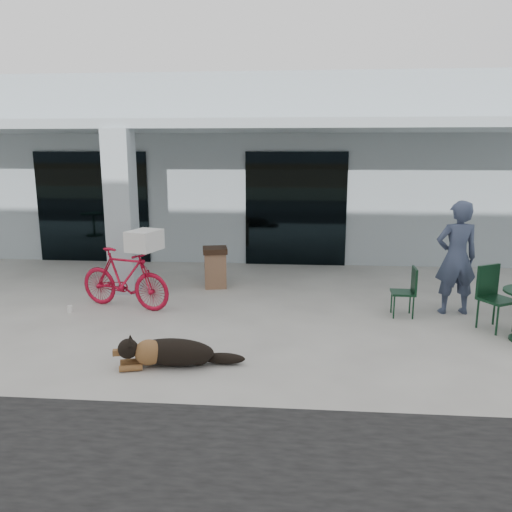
# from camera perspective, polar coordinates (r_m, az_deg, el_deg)

# --- Properties ---
(ground) EXTENTS (80.00, 80.00, 0.00)m
(ground) POSITION_cam_1_polar(r_m,az_deg,el_deg) (7.66, -9.56, -9.08)
(ground) COLOR beige
(ground) RESTS_ON ground
(building) EXTENTS (22.00, 7.00, 4.50)m
(building) POSITION_cam_1_polar(r_m,az_deg,el_deg) (15.53, -2.08, 10.23)
(building) COLOR #A6B5BC
(building) RESTS_ON ground
(storefront_glass_left) EXTENTS (2.80, 0.06, 2.70)m
(storefront_glass_left) POSITION_cam_1_polar(r_m,az_deg,el_deg) (12.99, -18.17, 5.31)
(storefront_glass_left) COLOR black
(storefront_glass_left) RESTS_ON ground
(storefront_glass_right) EXTENTS (2.40, 0.06, 2.70)m
(storefront_glass_right) POSITION_cam_1_polar(r_m,az_deg,el_deg) (11.98, 4.56, 5.35)
(storefront_glass_right) COLOR black
(storefront_glass_right) RESTS_ON ground
(column) EXTENTS (0.50, 0.50, 3.12)m
(column) POSITION_cam_1_polar(r_m,az_deg,el_deg) (9.87, -15.09, 4.77)
(column) COLOR #A6B5BC
(column) RESTS_ON ground
(overhang) EXTENTS (22.00, 2.80, 0.18)m
(overhang) POSITION_cam_1_polar(r_m,az_deg,el_deg) (10.69, -5.32, 14.52)
(overhang) COLOR #A6B5BC
(overhang) RESTS_ON column
(bicycle) EXTENTS (1.85, 0.99, 1.07)m
(bicycle) POSITION_cam_1_polar(r_m,az_deg,el_deg) (9.03, -14.80, -2.49)
(bicycle) COLOR #A80D28
(bicycle) RESTS_ON ground
(laundry_basket) EXTENTS (0.58, 0.68, 0.34)m
(laundry_basket) POSITION_cam_1_polar(r_m,az_deg,el_deg) (8.63, -12.63, 1.75)
(laundry_basket) COLOR white
(laundry_basket) RESTS_ON bicycle
(dog) EXTENTS (1.30, 0.72, 0.41)m
(dog) POSITION_cam_1_polar(r_m,az_deg,el_deg) (6.62, -9.44, -10.62)
(dog) COLOR black
(dog) RESTS_ON ground
(cup_near_dog) EXTENTS (0.10, 0.10, 0.11)m
(cup_near_dog) POSITION_cam_1_polar(r_m,az_deg,el_deg) (9.22, -20.51, -5.67)
(cup_near_dog) COLOR white
(cup_near_dog) RESTS_ON ground
(cafe_chair_far_a) EXTENTS (0.63, 0.65, 1.00)m
(cafe_chair_far_a) POSITION_cam_1_polar(r_m,az_deg,el_deg) (8.52, 25.86, -4.44)
(cafe_chair_far_a) COLOR #133620
(cafe_chair_far_a) RESTS_ON ground
(cafe_chair_far_b) EXTENTS (0.43, 0.40, 0.84)m
(cafe_chair_far_b) POSITION_cam_1_polar(r_m,az_deg,el_deg) (8.68, 16.44, -3.95)
(cafe_chair_far_b) COLOR #133620
(cafe_chair_far_b) RESTS_ON ground
(person) EXTENTS (0.75, 0.53, 1.93)m
(person) POSITION_cam_1_polar(r_m,az_deg,el_deg) (9.01, 21.91, -0.19)
(person) COLOR #38435E
(person) RESTS_ON ground
(trash_receptacle) EXTENTS (0.57, 0.57, 0.82)m
(trash_receptacle) POSITION_cam_1_polar(r_m,az_deg,el_deg) (10.12, -4.68, -1.30)
(trash_receptacle) COLOR brown
(trash_receptacle) RESTS_ON ground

